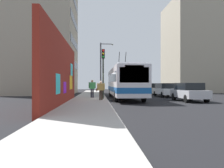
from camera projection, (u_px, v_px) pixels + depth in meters
name	position (u px, v px, depth m)	size (l,w,h in m)	color
ground_plane	(107.00, 100.00, 19.61)	(80.00, 80.00, 0.00)	black
sidewalk_slab	(90.00, 99.00, 19.50)	(48.00, 3.20, 0.15)	#ADA8A0
graffiti_wall	(62.00, 72.00, 14.83)	(12.88, 0.32, 4.72)	maroon
building_far_left	(41.00, 35.00, 31.15)	(11.14, 9.80, 17.45)	#9E937F
building_far_right	(195.00, 48.00, 38.46)	(10.22, 9.78, 16.20)	#9E937F
city_bus	(124.00, 82.00, 21.09)	(11.70, 2.59, 4.88)	silver
parked_car_silver	(189.00, 92.00, 18.13)	(4.16, 1.88, 1.58)	#B7B7BC
parked_car_white	(165.00, 90.00, 24.42)	(4.42, 1.81, 1.58)	white
parked_car_champagne	(152.00, 89.00, 30.18)	(4.12, 1.75, 1.58)	#C6B793
pedestrian_at_curb	(101.00, 89.00, 17.83)	(0.22, 0.73, 1.60)	#3F3326
pedestrian_midblock	(92.00, 87.00, 20.76)	(0.23, 0.69, 1.74)	#1E1E2D
traffic_light	(103.00, 66.00, 19.18)	(0.49, 0.28, 4.53)	#2D382D
street_lamp	(102.00, 65.00, 26.78)	(0.44, 1.71, 6.60)	#4C4C51
curbside_puddle	(114.00, 101.00, 18.53)	(1.42, 1.42, 0.00)	black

